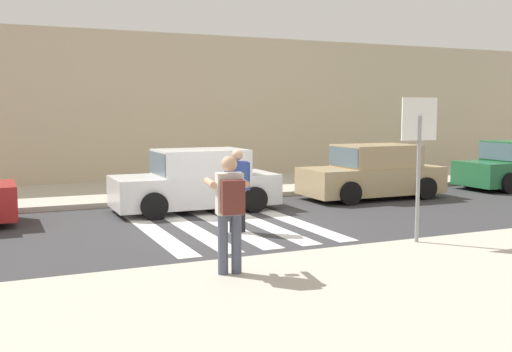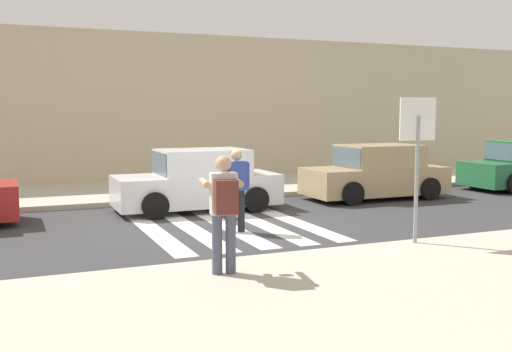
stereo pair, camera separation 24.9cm
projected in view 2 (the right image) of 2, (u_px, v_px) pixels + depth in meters
The scene contains 14 objects.
ground_plane at pixel (227, 226), 13.07m from camera, with size 120.00×120.00×0.00m, color #38383A.
sidewalk_near at pixel (399, 309), 7.38m from camera, with size 60.00×6.00×0.14m, color beige.
sidewalk_far at pixel (161, 190), 18.57m from camera, with size 60.00×4.80×0.14m, color beige.
building_facade_far at pixel (131, 109), 22.33m from camera, with size 56.00×4.00×5.20m, color beige.
crosswalk_stripe_0 at pixel (153, 230), 12.64m from camera, with size 0.44×5.20×0.01m, color silver.
crosswalk_stripe_1 at pixel (189, 227), 12.95m from camera, with size 0.44×5.20×0.01m, color silver.
crosswalk_stripe_2 at pixel (224, 224), 13.26m from camera, with size 0.44×5.20×0.01m, color silver.
crosswalk_stripe_3 at pixel (257, 222), 13.56m from camera, with size 0.44×5.20×0.01m, color silver.
crosswalk_stripe_4 at pixel (289, 219), 13.87m from camera, with size 0.44×5.20×0.01m, color silver.
stop_sign at pixel (417, 137), 10.61m from camera, with size 0.76×0.08×2.60m.
photographer_with_backpack at pixel (224, 204), 8.60m from camera, with size 0.67×0.90×1.72m.
pedestrian_crossing at pixel (237, 186), 12.31m from camera, with size 0.58×0.26×1.72m.
parked_car_white at pixel (198, 182), 15.13m from camera, with size 4.10×1.92×1.55m.
parked_car_tan at pixel (376, 173), 17.18m from camera, with size 4.10×1.92×1.55m.
Camera 2 is at (-4.40, -12.12, 2.49)m, focal length 42.00 mm.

